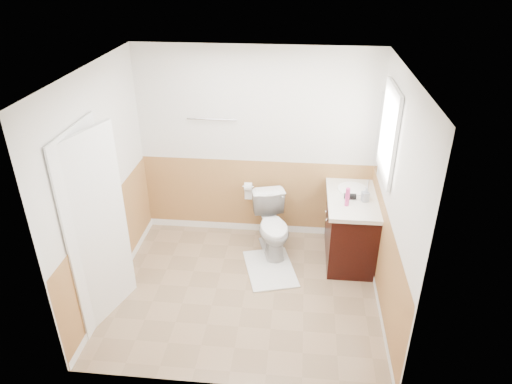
# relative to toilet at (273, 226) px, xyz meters

# --- Properties ---
(floor) EXTENTS (3.00, 3.00, 0.00)m
(floor) POSITION_rel_toilet_xyz_m (-0.26, -0.82, -0.37)
(floor) COLOR #8C7051
(floor) RESTS_ON ground
(ceiling) EXTENTS (3.00, 3.00, 0.00)m
(ceiling) POSITION_rel_toilet_xyz_m (-0.26, -0.82, 2.13)
(ceiling) COLOR white
(ceiling) RESTS_ON floor
(wall_back) EXTENTS (3.00, 0.00, 3.00)m
(wall_back) POSITION_rel_toilet_xyz_m (-0.26, 0.48, 0.88)
(wall_back) COLOR silver
(wall_back) RESTS_ON floor
(wall_front) EXTENTS (3.00, 0.00, 3.00)m
(wall_front) POSITION_rel_toilet_xyz_m (-0.26, -2.12, 0.88)
(wall_front) COLOR silver
(wall_front) RESTS_ON floor
(wall_left) EXTENTS (0.00, 3.00, 3.00)m
(wall_left) POSITION_rel_toilet_xyz_m (-1.76, -0.82, 0.88)
(wall_left) COLOR silver
(wall_left) RESTS_ON floor
(wall_right) EXTENTS (0.00, 3.00, 3.00)m
(wall_right) POSITION_rel_toilet_xyz_m (1.24, -0.82, 0.88)
(wall_right) COLOR silver
(wall_right) RESTS_ON floor
(wainscot_back) EXTENTS (3.00, 0.00, 3.00)m
(wainscot_back) POSITION_rel_toilet_xyz_m (-0.26, 0.47, 0.13)
(wainscot_back) COLOR #B97F4A
(wainscot_back) RESTS_ON floor
(wainscot_front) EXTENTS (3.00, 0.00, 3.00)m
(wainscot_front) POSITION_rel_toilet_xyz_m (-0.26, -2.10, 0.13)
(wainscot_front) COLOR #B97F4A
(wainscot_front) RESTS_ON floor
(wainscot_left) EXTENTS (0.00, 2.60, 2.60)m
(wainscot_left) POSITION_rel_toilet_xyz_m (-1.74, -0.82, 0.13)
(wainscot_left) COLOR #B97F4A
(wainscot_left) RESTS_ON floor
(wainscot_right) EXTENTS (0.00, 2.60, 2.60)m
(wainscot_right) POSITION_rel_toilet_xyz_m (1.23, -0.82, 0.13)
(wainscot_right) COLOR #B97F4A
(wainscot_right) RESTS_ON floor
(toilet) EXTENTS (0.60, 0.82, 0.75)m
(toilet) POSITION_rel_toilet_xyz_m (0.00, 0.00, 0.00)
(toilet) COLOR white
(toilet) RESTS_ON floor
(bath_mat) EXTENTS (0.75, 0.92, 0.02)m
(bath_mat) POSITION_rel_toilet_xyz_m (0.00, -0.40, -0.36)
(bath_mat) COLOR white
(bath_mat) RESTS_ON floor
(vanity_cabinet) EXTENTS (0.55, 1.10, 0.80)m
(vanity_cabinet) POSITION_rel_toilet_xyz_m (0.96, 0.03, 0.03)
(vanity_cabinet) COLOR black
(vanity_cabinet) RESTS_ON floor
(vanity_knob_left) EXTENTS (0.03, 0.03, 0.03)m
(vanity_knob_left) POSITION_rel_toilet_xyz_m (0.66, -0.07, 0.18)
(vanity_knob_left) COLOR silver
(vanity_knob_left) RESTS_ON vanity_cabinet
(vanity_knob_right) EXTENTS (0.03, 0.03, 0.03)m
(vanity_knob_right) POSITION_rel_toilet_xyz_m (0.66, 0.13, 0.18)
(vanity_knob_right) COLOR silver
(vanity_knob_right) RESTS_ON vanity_cabinet
(countertop) EXTENTS (0.60, 1.15, 0.05)m
(countertop) POSITION_rel_toilet_xyz_m (0.95, 0.03, 0.45)
(countertop) COLOR silver
(countertop) RESTS_ON vanity_cabinet
(sink_basin) EXTENTS (0.36, 0.36, 0.02)m
(sink_basin) POSITION_rel_toilet_xyz_m (0.96, 0.18, 0.49)
(sink_basin) COLOR white
(sink_basin) RESTS_ON countertop
(faucet) EXTENTS (0.02, 0.02, 0.14)m
(faucet) POSITION_rel_toilet_xyz_m (1.14, 0.18, 0.55)
(faucet) COLOR silver
(faucet) RESTS_ON countertop
(lotion_bottle) EXTENTS (0.05, 0.05, 0.22)m
(lotion_bottle) POSITION_rel_toilet_xyz_m (0.86, -0.23, 0.59)
(lotion_bottle) COLOR #CD357D
(lotion_bottle) RESTS_ON countertop
(soap_dispenser) EXTENTS (0.09, 0.09, 0.17)m
(soap_dispenser) POSITION_rel_toilet_xyz_m (1.08, -0.10, 0.56)
(soap_dispenser) COLOR #9BA4AF
(soap_dispenser) RESTS_ON countertop
(hair_dryer_body) EXTENTS (0.14, 0.07, 0.07)m
(hair_dryer_body) POSITION_rel_toilet_xyz_m (0.91, -0.07, 0.51)
(hair_dryer_body) COLOR black
(hair_dryer_body) RESTS_ON countertop
(hair_dryer_handle) EXTENTS (0.03, 0.03, 0.07)m
(hair_dryer_handle) POSITION_rel_toilet_xyz_m (0.88, -0.02, 0.48)
(hair_dryer_handle) COLOR black
(hair_dryer_handle) RESTS_ON countertop
(mirror_panel) EXTENTS (0.02, 0.35, 0.90)m
(mirror_panel) POSITION_rel_toilet_xyz_m (1.22, 0.28, 1.18)
(mirror_panel) COLOR silver
(mirror_panel) RESTS_ON wall_right
(window_frame) EXTENTS (0.04, 0.80, 1.00)m
(window_frame) POSITION_rel_toilet_xyz_m (1.21, -0.23, 1.38)
(window_frame) COLOR white
(window_frame) RESTS_ON wall_right
(window_glass) EXTENTS (0.01, 0.70, 0.90)m
(window_glass) POSITION_rel_toilet_xyz_m (1.23, -0.23, 1.38)
(window_glass) COLOR white
(window_glass) RESTS_ON wall_right
(door) EXTENTS (0.29, 0.78, 2.04)m
(door) POSITION_rel_toilet_xyz_m (-1.66, -1.27, 0.65)
(door) COLOR white
(door) RESTS_ON wall_left
(door_frame) EXTENTS (0.02, 0.92, 2.10)m
(door_frame) POSITION_rel_toilet_xyz_m (-1.73, -1.27, 0.66)
(door_frame) COLOR white
(door_frame) RESTS_ON wall_left
(door_knob) EXTENTS (0.06, 0.06, 0.06)m
(door_knob) POSITION_rel_toilet_xyz_m (-1.60, -0.94, 0.58)
(door_knob) COLOR silver
(door_knob) RESTS_ON door
(towel_bar) EXTENTS (0.62, 0.02, 0.02)m
(towel_bar) POSITION_rel_toilet_xyz_m (-0.81, 0.43, 1.23)
(towel_bar) COLOR silver
(towel_bar) RESTS_ON wall_back
(tp_holder_bar) EXTENTS (0.14, 0.02, 0.02)m
(tp_holder_bar) POSITION_rel_toilet_xyz_m (-0.36, 0.41, 0.33)
(tp_holder_bar) COLOR silver
(tp_holder_bar) RESTS_ON wall_back
(tp_roll) EXTENTS (0.10, 0.11, 0.11)m
(tp_roll) POSITION_rel_toilet_xyz_m (-0.36, 0.41, 0.33)
(tp_roll) COLOR white
(tp_roll) RESTS_ON tp_holder_bar
(tp_sheet) EXTENTS (0.10, 0.01, 0.16)m
(tp_sheet) POSITION_rel_toilet_xyz_m (-0.36, 0.41, 0.22)
(tp_sheet) COLOR white
(tp_sheet) RESTS_ON tp_roll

